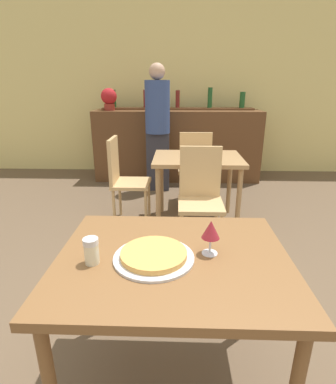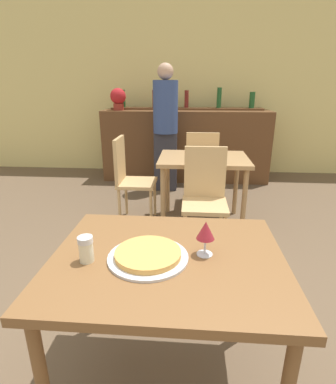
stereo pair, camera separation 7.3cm
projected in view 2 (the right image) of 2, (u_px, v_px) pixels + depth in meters
ground_plane at (168, 381)px, 1.56m from camera, size 16.00×16.00×0.00m
wall_back at (187, 89)px, 5.01m from camera, size 8.00×0.05×2.80m
dining_table_near at (168, 273)px, 1.34m from camera, size 1.01×0.82×0.75m
dining_table_far at (203, 166)px, 3.16m from camera, size 0.92×0.70×0.75m
bar_counter at (185, 145)px, 4.82m from camera, size 2.60×0.56×1.10m
bar_back_shelf at (188, 106)px, 4.75m from camera, size 2.39×0.24×0.34m
chair_far_side_front at (205, 193)px, 2.71m from camera, size 0.40×0.40×0.95m
chair_far_side_back at (201, 165)px, 3.68m from camera, size 0.40×0.40×0.95m
chair_far_side_left at (129, 175)px, 3.25m from camera, size 0.40×0.40×0.95m
pizza_tray at (148, 255)px, 1.28m from camera, size 0.35×0.35×0.04m
cheese_shaker at (86, 249)px, 1.25m from camera, size 0.06×0.06×0.11m
person_standing at (166, 124)px, 4.16m from camera, size 0.34×0.34×1.74m
wine_glass at (206, 231)px, 1.28m from camera, size 0.08×0.08×0.16m
potted_plant at (118, 98)px, 4.61m from camera, size 0.24×0.24×0.33m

